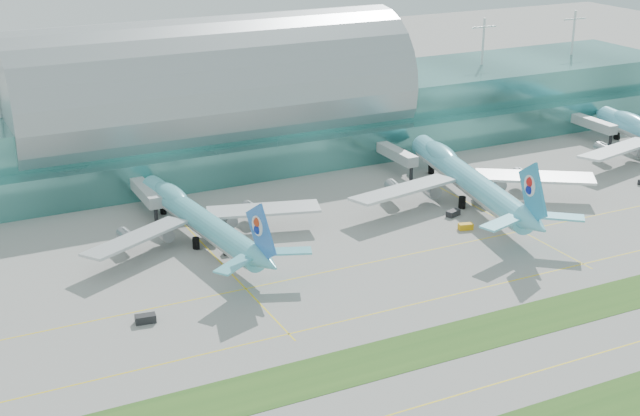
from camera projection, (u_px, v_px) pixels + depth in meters
ground at (452, 347)px, 165.41m from camera, size 700.00×700.00×0.00m
terminal at (211, 114)px, 268.24m from camera, size 340.00×69.10×36.00m
grass_strip_far at (445, 342)px, 167.07m from camera, size 420.00×12.00×0.08m
taxiline_b at (498, 383)px, 153.68m from camera, size 420.00×0.35×0.01m
taxiline_c at (401, 307)px, 180.48m from camera, size 420.00×0.35×0.01m
taxiline_d at (350, 267)px, 198.91m from camera, size 420.00×0.35×0.01m
airliner_b at (198, 218)px, 211.05m from camera, size 60.86×69.49×19.12m
airliner_c at (467, 177)px, 236.28m from camera, size 68.29×78.45×21.71m
gse_c at (145, 319)px, 174.13m from camera, size 4.26×2.59×1.63m
gse_d at (231, 251)px, 205.49m from camera, size 3.78×2.08×1.51m
gse_e at (466, 227)px, 219.44m from camera, size 3.87×2.56×1.56m
gse_f at (453, 213)px, 228.05m from camera, size 4.18×2.92×1.54m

